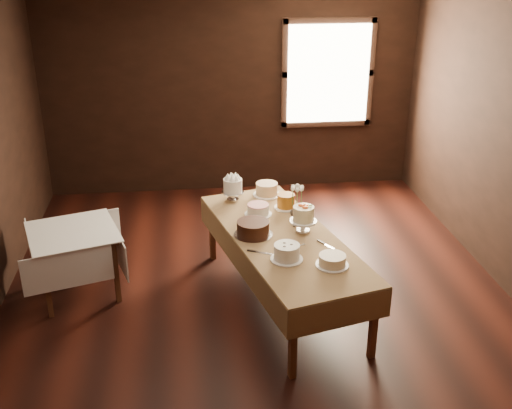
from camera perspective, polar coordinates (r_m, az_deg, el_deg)
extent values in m
cube|color=black|center=(6.14, 0.22, -8.90)|extent=(5.00, 6.00, 0.01)
cube|color=beige|center=(5.20, 0.27, 18.10)|extent=(5.00, 6.00, 0.01)
cube|color=black|center=(8.38, -2.30, 10.51)|extent=(5.00, 0.02, 2.80)
cube|color=black|center=(2.93, 7.75, -17.15)|extent=(5.00, 0.02, 2.80)
cube|color=#FFEABF|center=(8.47, 6.70, 11.91)|extent=(1.10, 0.05, 1.30)
cube|color=#4B2917|center=(5.02, 3.43, -12.76)|extent=(0.07, 0.07, 0.65)
cube|color=#4B2917|center=(6.76, -4.07, -2.56)|extent=(0.07, 0.07, 0.65)
cube|color=#4B2917|center=(5.32, 10.82, -10.87)|extent=(0.07, 0.07, 0.65)
cube|color=#4B2917|center=(6.98, 1.71, -1.61)|extent=(0.07, 0.07, 0.65)
cube|color=#4B2917|center=(5.80, 2.48, -3.16)|extent=(1.38, 2.41, 0.04)
cube|color=#A37D50|center=(5.79, 2.49, -2.93)|extent=(1.45, 2.48, 0.01)
cube|color=#4B2917|center=(6.06, -18.76, -7.26)|extent=(0.06, 0.06, 0.64)
cube|color=#4B2917|center=(6.62, -19.42, -4.60)|extent=(0.06, 0.06, 0.64)
cube|color=#4B2917|center=(6.12, -12.82, -6.20)|extent=(0.06, 0.06, 0.64)
cube|color=#4B2917|center=(6.68, -13.99, -3.66)|extent=(0.06, 0.06, 0.64)
cube|color=#4B2917|center=(6.21, -16.60, -2.65)|extent=(0.93, 0.93, 0.04)
cube|color=white|center=(6.20, -16.63, -2.43)|extent=(1.03, 1.03, 0.01)
cylinder|color=silver|center=(6.52, -2.15, 0.86)|extent=(0.24, 0.24, 0.11)
cylinder|color=white|center=(6.47, -2.17, 1.89)|extent=(0.27, 0.27, 0.14)
cylinder|color=white|center=(6.67, 1.00, 0.91)|extent=(0.30, 0.30, 0.01)
cylinder|color=beige|center=(6.64, 1.00, 1.47)|extent=(0.33, 0.33, 0.13)
cylinder|color=white|center=(6.20, 0.20, -0.91)|extent=(0.28, 0.28, 0.01)
cylinder|color=white|center=(6.18, 0.20, -0.47)|extent=(0.29, 0.29, 0.09)
cylinder|color=white|center=(6.36, 2.77, -0.28)|extent=(0.24, 0.24, 0.01)
cylinder|color=#A76117|center=(6.33, 2.79, 0.35)|extent=(0.21, 0.21, 0.14)
cylinder|color=silver|center=(5.78, -0.27, -2.82)|extent=(0.37, 0.37, 0.01)
cylinder|color=black|center=(5.75, -0.27, -2.19)|extent=(0.38, 0.38, 0.13)
cylinder|color=white|center=(5.85, 4.38, -1.92)|extent=(0.26, 0.26, 0.13)
cylinder|color=#FAEFBB|center=(5.80, 4.42, -0.74)|extent=(0.27, 0.27, 0.14)
cylinder|color=white|center=(5.37, 2.85, -5.07)|extent=(0.28, 0.28, 0.01)
cylinder|color=white|center=(5.33, 2.86, -4.39)|extent=(0.31, 0.31, 0.13)
cylinder|color=white|center=(5.31, 7.05, -5.59)|extent=(0.28, 0.28, 0.01)
cylinder|color=beige|center=(5.28, 7.08, -5.11)|extent=(0.25, 0.25, 0.09)
cube|color=silver|center=(5.60, 3.91, -3.83)|extent=(0.23, 0.11, 0.01)
cube|color=silver|center=(5.61, 6.85, -3.92)|extent=(0.14, 0.22, 0.01)
cube|color=silver|center=(6.10, 3.89, -1.43)|extent=(0.12, 0.23, 0.01)
cube|color=silver|center=(5.46, 0.83, -4.53)|extent=(0.23, 0.12, 0.01)
imported|color=#2D2823|center=(6.13, 3.79, -0.62)|extent=(0.18, 0.18, 0.14)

